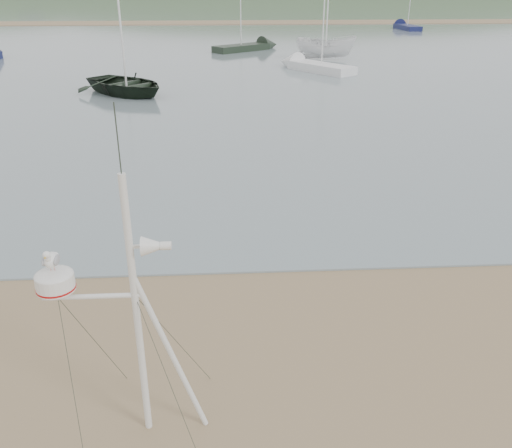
{
  "coord_description": "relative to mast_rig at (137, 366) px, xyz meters",
  "views": [
    {
      "loc": [
        1.79,
        -5.67,
        5.55
      ],
      "look_at": [
        2.2,
        1.0,
        2.49
      ],
      "focal_mm": 38.0,
      "sensor_mm": 36.0,
      "label": 1
    }
  ],
  "objects": [
    {
      "name": "sandbar",
      "position": [
        -0.63,
        70.11,
        -0.99
      ],
      "size": [
        560.0,
        7.0,
        0.07
      ],
      "primitive_type": "cube",
      "color": "#80684A",
      "rests_on": "water"
    },
    {
      "name": "sailboat_dark_mid",
      "position": [
        4.04,
        41.31,
        -0.76
      ],
      "size": [
        6.02,
        5.1,
        6.36
      ],
      "color": "black",
      "rests_on": "ground"
    },
    {
      "name": "water",
      "position": [
        -0.63,
        132.11,
        -1.04
      ],
      "size": [
        560.0,
        256.0,
        0.04
      ],
      "primitive_type": "cube",
      "color": "slate",
      "rests_on": "ground"
    },
    {
      "name": "sailboat_white_near",
      "position": [
        6.56,
        30.74,
        -0.76
      ],
      "size": [
        4.87,
        5.93,
        6.21
      ],
      "color": "white",
      "rests_on": "ground"
    },
    {
      "name": "mast_rig",
      "position": [
        0.0,
        0.0,
        0.0
      ],
      "size": [
        1.95,
        2.08,
        4.39
      ],
      "color": "silver",
      "rests_on": "ground"
    },
    {
      "name": "boat_dark",
      "position": [
        -3.72,
        22.83,
        1.52
      ],
      "size": [
        3.28,
        3.35,
        5.08
      ],
      "primitive_type": "imported",
      "rotation": [
        0.0,
        0.0,
        0.8
      ],
      "color": "black",
      "rests_on": "water"
    },
    {
      "name": "hill_ridge",
      "position": [
        17.89,
        235.11,
        -20.76
      ],
      "size": [
        620.0,
        180.0,
        80.0
      ],
      "color": "#223917",
      "rests_on": "ground"
    },
    {
      "name": "boat_white",
      "position": [
        8.73,
        35.09,
        1.15
      ],
      "size": [
        2.02,
        1.99,
        4.33
      ],
      "primitive_type": "imported",
      "rotation": [
        0.0,
        0.0,
        1.33
      ],
      "color": "white",
      "rests_on": "water"
    },
    {
      "name": "sailboat_blue_far",
      "position": [
        22.32,
        60.41,
        -0.76
      ],
      "size": [
        2.07,
        6.48,
        6.36
      ],
      "color": "#131845",
      "rests_on": "ground"
    },
    {
      "name": "ground",
      "position": [
        -0.63,
        0.11,
        -1.06
      ],
      "size": [
        560.0,
        560.0,
        0.0
      ],
      "primitive_type": "plane",
      "color": "#80684A",
      "rests_on": "ground"
    }
  ]
}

